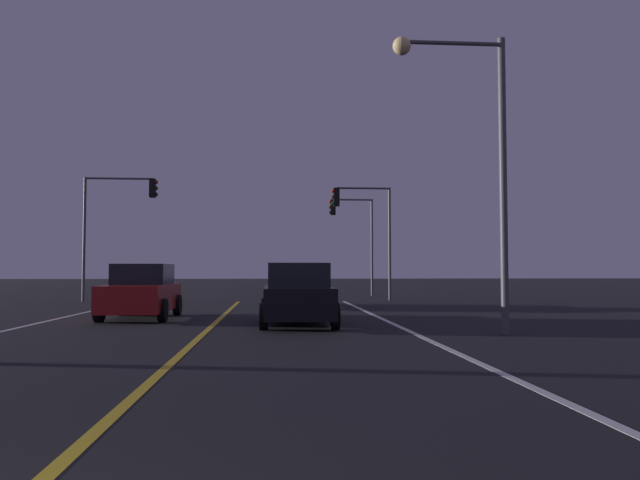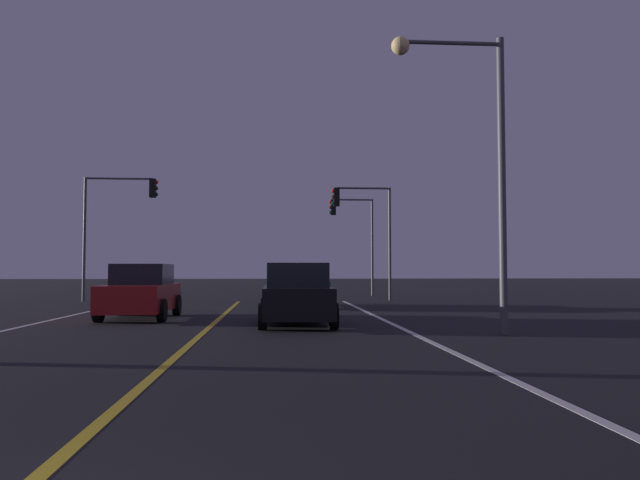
{
  "view_description": "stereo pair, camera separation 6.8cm",
  "coord_description": "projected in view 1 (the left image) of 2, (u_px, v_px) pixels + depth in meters",
  "views": [
    {
      "loc": [
        1.67,
        -2.27,
        1.53
      ],
      "look_at": [
        3.78,
        25.9,
        2.89
      ],
      "focal_mm": 34.43,
      "sensor_mm": 36.0,
      "label": 1
    },
    {
      "loc": [
        1.73,
        -2.27,
        1.53
      ],
      "look_at": [
        3.78,
        25.9,
        2.89
      ],
      "focal_mm": 34.43,
      "sensor_mm": 36.0,
      "label": 2
    }
  ],
  "objects": [
    {
      "name": "traffic_light_far_right",
      "position": [
        352.0,
        224.0,
        35.76
      ],
      "size": [
        2.61,
        0.36,
        5.65
      ],
      "rotation": [
        0.0,
        0.0,
        3.14
      ],
      "color": "#4C4C51",
      "rests_on": "ground"
    },
    {
      "name": "traffic_light_near_right",
      "position": [
        362.0,
        217.0,
        30.27
      ],
      "size": [
        2.97,
        0.36,
        5.6
      ],
      "rotation": [
        0.0,
        0.0,
        3.14
      ],
      "color": "#4C4C51",
      "rests_on": "ground"
    },
    {
      "name": "lane_edge_right",
      "position": [
        432.0,
        341.0,
        12.98
      ],
      "size": [
        0.16,
        33.16,
        0.01
      ],
      "primitive_type": "cube",
      "color": "silver",
      "rests_on": "ground"
    },
    {
      "name": "lane_center_divider",
      "position": [
        193.0,
        343.0,
        12.61
      ],
      "size": [
        0.16,
        33.16,
        0.01
      ],
      "primitive_type": "cube",
      "color": "gold",
      "rests_on": "ground"
    },
    {
      "name": "car_lead_same_lane",
      "position": [
        298.0,
        295.0,
        16.81
      ],
      "size": [
        2.02,
        4.3,
        1.7
      ],
      "rotation": [
        0.0,
        0.0,
        1.57
      ],
      "color": "black",
      "rests_on": "ground"
    },
    {
      "name": "car_oncoming",
      "position": [
        142.0,
        292.0,
        19.13
      ],
      "size": [
        2.02,
        4.3,
        1.7
      ],
      "rotation": [
        0.0,
        0.0,
        -1.57
      ],
      "color": "black",
      "rests_on": "ground"
    },
    {
      "name": "traffic_light_near_left",
      "position": [
        119.0,
        209.0,
        29.4
      ],
      "size": [
        3.51,
        0.36,
        5.95
      ],
      "color": "#4C4C51",
      "rests_on": "ground"
    },
    {
      "name": "street_lamp_right_near",
      "position": [
        474.0,
        140.0,
        14.55
      ],
      "size": [
        2.73,
        0.44,
        7.07
      ],
      "rotation": [
        0.0,
        0.0,
        3.14
      ],
      "color": "#4C4C51",
      "rests_on": "ground"
    },
    {
      "name": "car_ahead_far",
      "position": [
        304.0,
        287.0,
        24.94
      ],
      "size": [
        2.02,
        4.3,
        1.7
      ],
      "rotation": [
        0.0,
        0.0,
        1.57
      ],
      "color": "black",
      "rests_on": "ground"
    }
  ]
}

